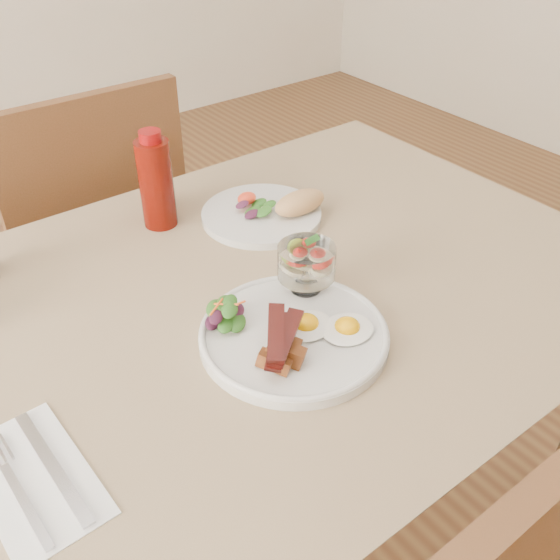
{
  "coord_description": "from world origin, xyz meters",
  "views": [
    {
      "loc": [
        -0.42,
        -0.67,
        1.37
      ],
      "look_at": [
        0.03,
        -0.07,
        0.82
      ],
      "focal_mm": 40.0,
      "sensor_mm": 36.0,
      "label": 1
    }
  ],
  "objects_px": {
    "second_plate": "(271,211)",
    "hot_sauce_bottle": "(152,177)",
    "main_plate": "(294,336)",
    "ketchup_bottle": "(156,182)",
    "chair_far": "(93,241)",
    "table": "(240,342)",
    "fruit_cup": "(306,262)"
  },
  "relations": [
    {
      "from": "table",
      "to": "hot_sauce_bottle",
      "type": "height_order",
      "value": "hot_sauce_bottle"
    },
    {
      "from": "second_plate",
      "to": "hot_sauce_bottle",
      "type": "relative_size",
      "value": 1.5
    },
    {
      "from": "main_plate",
      "to": "second_plate",
      "type": "xyz_separation_m",
      "value": [
        0.18,
        0.31,
        0.01
      ]
    },
    {
      "from": "table",
      "to": "hot_sauce_bottle",
      "type": "distance_m",
      "value": 0.37
    },
    {
      "from": "hot_sauce_bottle",
      "to": "main_plate",
      "type": "bearing_deg",
      "value": -92.36
    },
    {
      "from": "table",
      "to": "fruit_cup",
      "type": "distance_m",
      "value": 0.19
    },
    {
      "from": "chair_far",
      "to": "fruit_cup",
      "type": "xyz_separation_m",
      "value": [
        0.09,
        -0.72,
        0.29
      ]
    },
    {
      "from": "fruit_cup",
      "to": "ketchup_bottle",
      "type": "xyz_separation_m",
      "value": [
        -0.08,
        0.34,
        0.02
      ]
    },
    {
      "from": "second_plate",
      "to": "hot_sauce_bottle",
      "type": "xyz_separation_m",
      "value": [
        -0.16,
        0.16,
        0.06
      ]
    },
    {
      "from": "ketchup_bottle",
      "to": "main_plate",
      "type": "bearing_deg",
      "value": -90.64
    },
    {
      "from": "fruit_cup",
      "to": "second_plate",
      "type": "bearing_deg",
      "value": 66.23
    },
    {
      "from": "chair_far",
      "to": "main_plate",
      "type": "relative_size",
      "value": 3.32
    },
    {
      "from": "chair_far",
      "to": "main_plate",
      "type": "height_order",
      "value": "chair_far"
    },
    {
      "from": "chair_far",
      "to": "second_plate",
      "type": "distance_m",
      "value": 0.58
    },
    {
      "from": "main_plate",
      "to": "ketchup_bottle",
      "type": "height_order",
      "value": "ketchup_bottle"
    },
    {
      "from": "fruit_cup",
      "to": "second_plate",
      "type": "xyz_separation_m",
      "value": [
        0.1,
        0.23,
        -0.05
      ]
    },
    {
      "from": "main_plate",
      "to": "second_plate",
      "type": "relative_size",
      "value": 1.19
    },
    {
      "from": "chair_far",
      "to": "second_plate",
      "type": "xyz_separation_m",
      "value": [
        0.2,
        -0.49,
        0.24
      ]
    },
    {
      "from": "main_plate",
      "to": "hot_sauce_bottle",
      "type": "bearing_deg",
      "value": 87.64
    },
    {
      "from": "fruit_cup",
      "to": "ketchup_bottle",
      "type": "distance_m",
      "value": 0.35
    },
    {
      "from": "table",
      "to": "second_plate",
      "type": "relative_size",
      "value": 5.66
    },
    {
      "from": "chair_far",
      "to": "second_plate",
      "type": "height_order",
      "value": "chair_far"
    },
    {
      "from": "table",
      "to": "second_plate",
      "type": "height_order",
      "value": "second_plate"
    },
    {
      "from": "second_plate",
      "to": "ketchup_bottle",
      "type": "height_order",
      "value": "ketchup_bottle"
    },
    {
      "from": "second_plate",
      "to": "chair_far",
      "type": "bearing_deg",
      "value": 111.98
    },
    {
      "from": "fruit_cup",
      "to": "second_plate",
      "type": "distance_m",
      "value": 0.26
    },
    {
      "from": "table",
      "to": "main_plate",
      "type": "relative_size",
      "value": 4.75
    },
    {
      "from": "fruit_cup",
      "to": "second_plate",
      "type": "relative_size",
      "value": 0.39
    },
    {
      "from": "chair_far",
      "to": "ketchup_bottle",
      "type": "relative_size",
      "value": 4.98
    },
    {
      "from": "chair_far",
      "to": "fruit_cup",
      "type": "bearing_deg",
      "value": -82.61
    },
    {
      "from": "table",
      "to": "chair_far",
      "type": "xyz_separation_m",
      "value": [
        0.0,
        0.66,
        -0.14
      ]
    },
    {
      "from": "second_plate",
      "to": "hot_sauce_bottle",
      "type": "distance_m",
      "value": 0.23
    }
  ]
}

